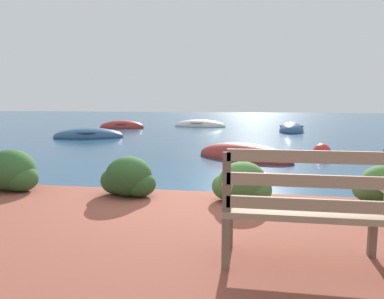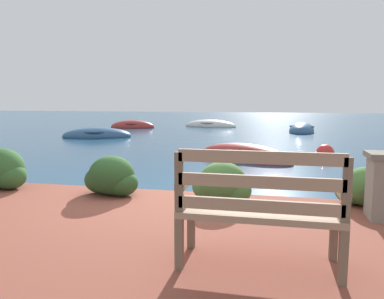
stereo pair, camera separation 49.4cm
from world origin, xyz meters
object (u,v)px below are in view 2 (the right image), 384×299
(rowboat_nearest, at_px, (244,157))
(rowboat_far, at_px, (302,131))
(park_bench, at_px, (259,206))
(rowboat_distant, at_px, (210,126))
(rowboat_mid, at_px, (97,136))
(rowboat_outer, at_px, (133,127))
(mooring_buoy, at_px, (325,153))

(rowboat_nearest, distance_m, rowboat_far, 8.72)
(rowboat_far, bearing_deg, park_bench, 2.83)
(rowboat_distant, bearing_deg, rowboat_mid, 74.76)
(rowboat_nearest, distance_m, rowboat_mid, 7.63)
(rowboat_nearest, bearing_deg, park_bench, 124.62)
(rowboat_mid, relative_size, rowboat_distant, 0.94)
(rowboat_mid, relative_size, rowboat_outer, 1.21)
(rowboat_nearest, relative_size, rowboat_distant, 0.88)
(rowboat_mid, height_order, rowboat_far, rowboat_far)
(rowboat_mid, height_order, mooring_buoy, rowboat_mid)
(rowboat_far, xyz_separation_m, mooring_buoy, (0.10, -7.48, 0.01))
(rowboat_outer, bearing_deg, rowboat_nearest, 115.26)
(rowboat_far, xyz_separation_m, rowboat_outer, (-8.63, 0.91, -0.01))
(rowboat_distant, bearing_deg, mooring_buoy, 127.77)
(park_bench, relative_size, rowboat_outer, 0.51)
(rowboat_mid, height_order, rowboat_distant, rowboat_distant)
(park_bench, xyz_separation_m, rowboat_distant, (-3.36, 17.72, -0.64))
(mooring_buoy, bearing_deg, rowboat_outer, 136.15)
(rowboat_mid, xyz_separation_m, rowboat_outer, (-0.43, 4.99, 0.00))
(rowboat_far, height_order, rowboat_outer, rowboat_far)
(rowboat_far, height_order, mooring_buoy, rowboat_far)
(park_bench, relative_size, rowboat_far, 0.48)
(rowboat_mid, distance_m, mooring_buoy, 8.97)
(rowboat_far, bearing_deg, mooring_buoy, 8.72)
(rowboat_far, relative_size, mooring_buoy, 4.93)
(rowboat_nearest, distance_m, mooring_buoy, 2.31)
(park_bench, bearing_deg, rowboat_far, 78.85)
(rowboat_nearest, xyz_separation_m, rowboat_outer, (-6.66, 9.40, 0.00))
(rowboat_far, bearing_deg, rowboat_nearest, -5.13)
(rowboat_distant, bearing_deg, park_bench, 113.00)
(rowboat_nearest, height_order, mooring_buoy, rowboat_nearest)
(park_bench, xyz_separation_m, rowboat_mid, (-6.85, 11.02, -0.64))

